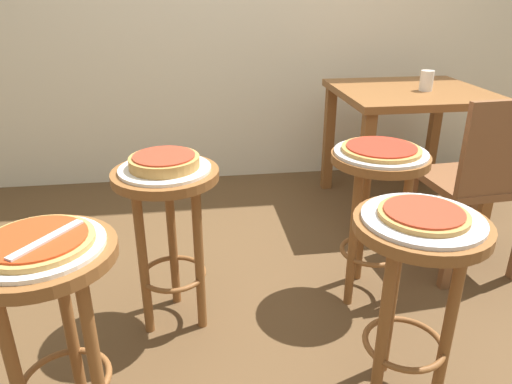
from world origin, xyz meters
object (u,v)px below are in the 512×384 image
Objects in this scene: serving_plate_leftside at (165,169)px; serving_plate_rear at (381,153)px; stool_foreground at (50,303)px; pizza_middle at (424,214)px; serving_plate_middle at (423,219)px; cup_near_edge at (427,81)px; pizza_leftside at (164,161)px; wooden_chair at (481,179)px; stool_leftside at (168,212)px; pizza_rear at (381,149)px; serving_plate_foreground at (38,246)px; pizza_server_knife at (47,239)px; pizza_foreground at (37,241)px; stool_rear at (376,193)px; dining_table at (409,110)px; stool_middle at (415,271)px.

serving_plate_leftside is 0.84m from serving_plate_rear.
pizza_middle is (1.03, 0.01, 0.19)m from stool_foreground.
cup_near_edge is (0.68, 1.39, 0.12)m from serving_plate_middle.
wooden_chair is at bearing 7.47° from pizza_leftside.
stool_leftside is 0.86m from pizza_rear.
serving_plate_foreground is at bearing 180.00° from stool_foreground.
stool_leftside is 1.78× the size of serving_plate_rear.
pizza_rear is at bearing 79.86° from serving_plate_middle.
serving_plate_foreground is 0.39× the size of wooden_chair.
pizza_rear is at bearing -26.55° from pizza_server_knife.
serving_plate_foreground is 0.02m from pizza_foreground.
stool_foreground is 1.27m from stool_rear.
wooden_chair is (0.02, -0.75, -0.13)m from dining_table.
dining_table is at bearing 91.21° from wooden_chair.
pizza_leftside reaches higher than pizza_foreground.
pizza_leftside is at bearing 59.99° from pizza_foreground.
serving_plate_middle is (1.03, 0.01, 0.17)m from stool_foreground.
cup_near_edge is (0.57, 0.82, 0.12)m from serving_plate_rear.
pizza_rear reaches higher than stool_leftside.
dining_table reaches higher than pizza_foreground.
serving_plate_middle is at bearing 0.48° from stool_foreground.
pizza_foreground reaches higher than stool_foreground.
pizza_server_knife is (-1.64, -0.72, 0.22)m from wooden_chair.
serving_plate_foreground is 1.03m from pizza_middle.
cup_near_edge reaches higher than stool_foreground.
pizza_middle is 1.55m from cup_near_edge.
wooden_chair is (0.53, 0.12, -0.02)m from stool_rear.
serving_plate_rear is at bearing 79.86° from pizza_middle.
serving_plate_foreground is 0.60m from serving_plate_leftside.
stool_middle is at bearing -34.76° from stool_leftside.
pizza_foreground is 1.27m from serving_plate_rear.
dining_table is at bearing 41.25° from stool_foreground.
pizza_server_knife is (-0.27, -0.54, 0.00)m from pizza_leftside.
stool_foreground is 1.03m from stool_middle.
wooden_chair reaches higher than serving_plate_foreground.
serving_plate_foreground and serving_plate_middle have the same top height.
wooden_chair reaches higher than pizza_foreground.
stool_foreground is 0.79× the size of dining_table.
stool_foreground is 1.97× the size of serving_plate_leftside.
stool_middle is at bearing -53.41° from pizza_server_knife.
serving_plate_foreground is at bearing -179.52° from serving_plate_middle.
cup_near_edge is at bearing 86.55° from wooden_chair.
pizza_rear reaches higher than serving_plate_leftside.
pizza_foreground is at bearing -152.93° from stool_rear.
serving_plate_middle is at bearing -34.76° from pizza_leftside.
stool_foreground is 2.22m from cup_near_edge.
serving_plate_middle is at bearing -90.00° from pizza_middle.
serving_plate_leftside reaches higher than stool_foreground.
stool_rear is at bearing 79.86° from stool_middle.
serving_plate_rear is at bearing -120.77° from dining_table.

